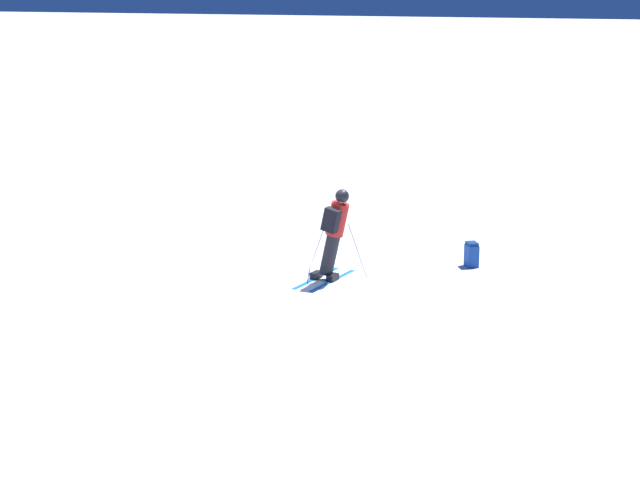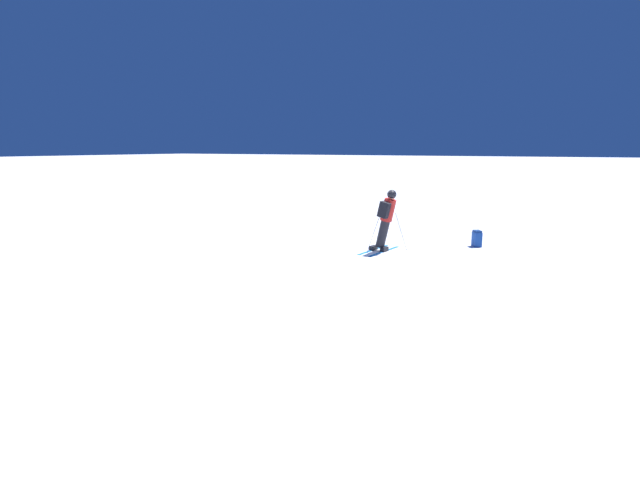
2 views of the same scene
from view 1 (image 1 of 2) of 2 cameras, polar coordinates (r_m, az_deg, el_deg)
ground_plane at (r=20.60m, az=-0.65°, el=-2.03°), size 300.00×300.00×0.00m
skier at (r=20.10m, az=0.77°, el=0.54°), size 1.28×1.76×1.83m
spare_backpack at (r=21.57m, az=8.09°, el=-0.77°), size 0.35×0.37×0.50m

